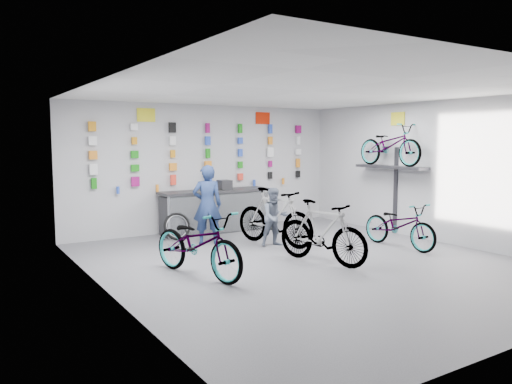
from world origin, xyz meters
TOP-DOWN VIEW (x-y plane):
  - floor at (0.00, 0.00)m, footprint 8.00×8.00m
  - ceiling at (0.00, 0.00)m, footprint 8.00×8.00m
  - wall_back at (0.00, 4.00)m, footprint 7.00×0.00m
  - wall_left at (-3.50, 0.00)m, footprint 0.00×8.00m
  - wall_right at (3.50, 0.00)m, footprint 0.00×8.00m
  - counter at (0.00, 3.54)m, footprint 2.70×0.66m
  - merch_wall at (-0.15, 3.93)m, footprint 5.57×0.08m
  - wall_bracket at (3.33, 1.20)m, footprint 0.39×1.90m
  - sign_left at (-1.50, 3.98)m, footprint 0.42×0.02m
  - sign_right at (1.60, 3.98)m, footprint 0.42×0.02m
  - sign_side at (3.48, 1.20)m, footprint 0.02×0.40m
  - bike_left at (-2.03, 0.26)m, footprint 1.20×2.14m
  - bike_center at (0.19, -0.12)m, footprint 0.99×1.92m
  - bike_right at (2.34, 0.04)m, footprint 0.69×1.78m
  - bike_service at (0.34, 1.59)m, footprint 1.10×2.04m
  - bike_wall at (3.25, 1.20)m, footprint 0.63×1.80m
  - clerk at (-0.79, 2.40)m, footprint 0.71×0.61m
  - customer at (0.29, 1.50)m, footprint 0.65×0.55m
  - spare_wheel at (-1.15, 3.17)m, footprint 0.62×0.25m
  - register at (0.24, 3.55)m, footprint 0.28×0.30m

SIDE VIEW (x-z plane):
  - floor at x=0.00m, z-range 0.00..0.00m
  - spare_wheel at x=-1.15m, z-range -0.01..0.60m
  - bike_right at x=2.34m, z-range 0.00..0.92m
  - counter at x=0.00m, z-range -0.01..0.99m
  - bike_left at x=-2.03m, z-range 0.00..1.06m
  - bike_center at x=0.19m, z-range 0.00..1.11m
  - bike_service at x=0.34m, z-range 0.00..1.18m
  - customer at x=0.29m, z-range 0.00..1.20m
  - clerk at x=-0.79m, z-range 0.00..1.66m
  - register at x=0.24m, z-range 1.00..1.22m
  - wall_bracket at x=3.33m, z-range 0.46..2.46m
  - wall_back at x=0.00m, z-range -2.00..5.00m
  - wall_left at x=-3.50m, z-range -2.50..5.50m
  - wall_right at x=3.50m, z-range -2.50..5.50m
  - merch_wall at x=-0.15m, z-range 1.01..2.57m
  - bike_wall at x=3.25m, z-range 1.58..2.53m
  - sign_side at x=3.48m, z-range 2.50..2.80m
  - sign_left at x=-1.50m, z-range 2.57..2.87m
  - sign_right at x=1.60m, z-range 2.57..2.87m
  - ceiling at x=0.00m, z-range 3.00..3.00m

